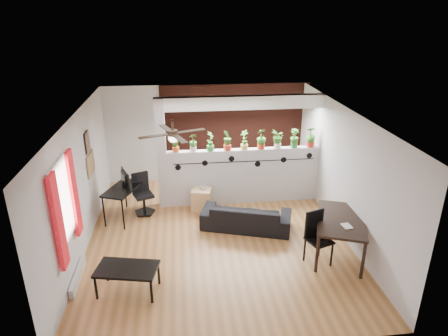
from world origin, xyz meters
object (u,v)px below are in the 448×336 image
at_px(potted_plant_4, 244,139).
at_px(potted_plant_7, 294,138).
at_px(cube_shelf, 202,200).
at_px(computer_desk, 123,191).
at_px(ceiling_fan, 173,135).
at_px(potted_plant_3, 227,139).
at_px(folding_chair, 316,233).
at_px(coffee_table, 127,270).
at_px(potted_plant_6, 278,138).
at_px(cup, 203,187).
at_px(potted_plant_8, 311,136).
at_px(potted_plant_2, 210,140).
at_px(potted_plant_1, 193,142).
at_px(office_chair, 143,196).
at_px(sofa, 246,216).
at_px(potted_plant_0, 176,143).
at_px(dining_table, 341,222).
at_px(potted_plant_5, 261,138).

distance_m(potted_plant_4, potted_plant_7, 1.19).
relative_size(cube_shelf, computer_desk, 0.46).
height_order(ceiling_fan, potted_plant_3, ceiling_fan).
bearing_deg(folding_chair, potted_plant_4, 109.69).
bearing_deg(ceiling_fan, coffee_table, -123.27).
relative_size(potted_plant_6, cup, 3.49).
xyz_separation_m(potted_plant_3, potted_plant_8, (1.97, 0.00, -0.00)).
bearing_deg(potted_plant_2, potted_plant_6, 0.00).
xyz_separation_m(potted_plant_1, potted_plant_6, (1.98, 0.00, 0.02)).
height_order(potted_plant_3, office_chair, potted_plant_3).
relative_size(potted_plant_3, potted_plant_6, 1.06).
bearing_deg(potted_plant_6, coffee_table, -136.39).
bearing_deg(potted_plant_6, sofa, -126.93).
bearing_deg(potted_plant_6, cup, -169.18).
relative_size(potted_plant_2, potted_plant_8, 0.96).
relative_size(potted_plant_6, cube_shelf, 0.86).
relative_size(potted_plant_1, potted_plant_2, 0.88).
height_order(office_chair, folding_chair, folding_chair).
bearing_deg(cup, office_chair, 178.89).
distance_m(potted_plant_0, sofa, 2.31).
distance_m(sofa, folding_chair, 1.75).
height_order(potted_plant_2, cube_shelf, potted_plant_2).
height_order(potted_plant_2, potted_plant_6, potted_plant_2).
height_order(potted_plant_2, dining_table, potted_plant_2).
xyz_separation_m(computer_desk, folding_chair, (3.70, -2.08, -0.07)).
bearing_deg(computer_desk, potted_plant_6, 8.08).
distance_m(potted_plant_3, computer_desk, 2.60).
distance_m(potted_plant_3, potted_plant_5, 0.79).
relative_size(potted_plant_2, computer_desk, 0.40).
height_order(potted_plant_8, folding_chair, potted_plant_8).
xyz_separation_m(potted_plant_0, potted_plant_7, (2.77, 0.00, 0.01)).
distance_m(potted_plant_1, coffee_table, 3.51).
bearing_deg(potted_plant_1, potted_plant_2, 0.00).
height_order(potted_plant_4, potted_plant_5, potted_plant_5).
xyz_separation_m(ceiling_fan, potted_plant_3, (1.21, 1.80, -0.71)).
height_order(ceiling_fan, sofa, ceiling_fan).
relative_size(ceiling_fan, computer_desk, 1.04).
xyz_separation_m(potted_plant_0, coffee_table, (-0.85, -3.07, -1.16)).
distance_m(potted_plant_8, dining_table, 2.60).
distance_m(potted_plant_1, potted_plant_3, 0.79).
height_order(potted_plant_7, cube_shelf, potted_plant_7).
bearing_deg(potted_plant_1, ceiling_fan, -102.98).
distance_m(potted_plant_6, folding_chair, 2.77).
bearing_deg(cup, potted_plant_3, 29.82).
relative_size(cup, coffee_table, 0.12).
height_order(potted_plant_5, coffee_table, potted_plant_5).
relative_size(potted_plant_0, potted_plant_2, 0.91).
bearing_deg(cube_shelf, potted_plant_6, 24.57).
xyz_separation_m(potted_plant_0, potted_plant_1, (0.40, -0.00, -0.01)).
bearing_deg(ceiling_fan, potted_plant_0, 89.36).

